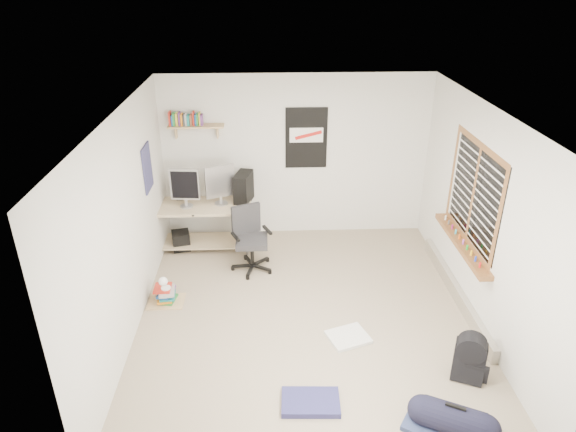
{
  "coord_description": "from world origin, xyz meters",
  "views": [
    {
      "loc": [
        -0.43,
        -5.09,
        3.83
      ],
      "look_at": [
        -0.2,
        0.45,
        1.14
      ],
      "focal_mm": 32.0,
      "sensor_mm": 36.0,
      "label": 1
    }
  ],
  "objects_px": {
    "office_chair": "(252,238)",
    "backpack": "(469,361)",
    "desk": "(202,225)",
    "duffel_bag": "(453,419)",
    "book_stack": "(165,292)"
  },
  "relations": [
    {
      "from": "office_chair",
      "to": "backpack",
      "type": "distance_m",
      "value": 3.18
    },
    {
      "from": "desk",
      "to": "duffel_bag",
      "type": "xyz_separation_m",
      "value": [
        2.64,
        -3.56,
        -0.22
      ]
    },
    {
      "from": "office_chair",
      "to": "duffel_bag",
      "type": "distance_m",
      "value": 3.47
    },
    {
      "from": "office_chair",
      "to": "book_stack",
      "type": "relative_size",
      "value": 1.95
    },
    {
      "from": "duffel_bag",
      "to": "backpack",
      "type": "bearing_deg",
      "value": 87.16
    },
    {
      "from": "backpack",
      "to": "book_stack",
      "type": "height_order",
      "value": "backpack"
    },
    {
      "from": "office_chair",
      "to": "backpack",
      "type": "bearing_deg",
      "value": -67.68
    },
    {
      "from": "duffel_bag",
      "to": "book_stack",
      "type": "bearing_deg",
      "value": 170.8
    },
    {
      "from": "desk",
      "to": "backpack",
      "type": "bearing_deg",
      "value": -63.4
    },
    {
      "from": "office_chair",
      "to": "duffel_bag",
      "type": "relative_size",
      "value": 1.65
    },
    {
      "from": "backpack",
      "to": "book_stack",
      "type": "distance_m",
      "value": 3.65
    },
    {
      "from": "office_chair",
      "to": "backpack",
      "type": "xyz_separation_m",
      "value": [
        2.26,
        -2.22,
        -0.29
      ]
    },
    {
      "from": "desk",
      "to": "office_chair",
      "type": "bearing_deg",
      "value": -60.66
    },
    {
      "from": "desk",
      "to": "book_stack",
      "type": "distance_m",
      "value": 1.47
    },
    {
      "from": "backpack",
      "to": "desk",
      "type": "bearing_deg",
      "value": 160.62
    }
  ]
}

